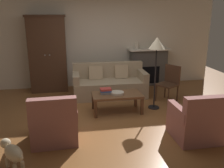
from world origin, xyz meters
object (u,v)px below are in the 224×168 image
Objects in this scene: couch at (109,84)px; mantel_vase_cream at (137,45)px; side_chair_wooden at (170,81)px; fireplace at (148,66)px; fruit_bowl at (117,93)px; book_stack at (106,91)px; floor_lamp at (157,47)px; dog at (12,152)px; armoire at (48,54)px; armchair_near_left at (54,124)px; mantel_vase_bronze at (155,46)px; coffee_table at (117,96)px; armchair_near_right at (196,122)px.

mantel_vase_cream reaches higher than couch.
fireplace is at bearing 92.91° from side_chair_wooden.
fruit_bowl is at bearing -160.12° from side_chair_wooden.
book_stack is 0.15× the size of floor_lamp.
floor_lamp is (-0.47, -1.92, 0.86)m from fireplace.
fruit_bowl reaches higher than dog.
side_chair_wooden is (3.03, -1.40, -0.54)m from armoire.
armchair_near_left is 1.80× the size of dog.
mantel_vase_bronze reaches higher than fruit_bowl.
armchair_near_left reaches higher than fruit_bowl.
fireplace is at bearing 76.24° from floor_lamp.
dog is (-3.32, -2.29, -0.27)m from side_chair_wooden.
mantel_vase_bronze reaches higher than fireplace.
side_chair_wooden is 1.84× the size of dog.
side_chair_wooden is (1.69, 0.44, 0.03)m from book_stack.
side_chair_wooden is 1.15m from floor_lamp.
couch is 3.96× the size of dog.
floor_lamp is (0.90, 0.06, 1.06)m from coffee_table.
mantel_vase_bronze is (1.53, 0.83, 0.89)m from couch.
armchair_near_left is 3.20m from side_chair_wooden.
fireplace is 2.58× the size of dog.
dog is (-1.90, -2.92, -0.07)m from couch.
fruit_bowl is 1.76× the size of mantel_vase_bronze.
coffee_table is 5.40× the size of mantel_vase_cream.
side_chair_wooden is (0.46, -1.46, -0.71)m from mantel_vase_cream.
armoire reaches higher than floor_lamp.
armoire is 10.33× the size of mantel_vase_cream.
armchair_near_right is at bearing -52.20° from fruit_bowl.
mantel_vase_bronze is at bearing 51.67° from coffee_table.
dog is at bearing -130.69° from fireplace.
dog is at bearing -131.43° from book_stack.
fireplace is 2.99m from armoire.
fireplace is 7.47× the size of mantel_vase_bronze.
floor_lamp reaches higher than armchair_near_right.
armoire reaches higher than armchair_near_left.
fruit_bowl is 1.33m from floor_lamp.
couch reaches higher than book_stack.
armchair_near_right is at bearing -52.62° from coffee_table.
armoire is at bearing 155.13° from side_chair_wooden.
armchair_near_left is (-2.30, -3.07, -0.91)m from mantel_vase_cream.
fireplace is 2.41m from coffee_table.
armoire is 2.39× the size of armchair_near_right.
couch is 1.77m from floor_lamp.
book_stack is 1.22× the size of mantel_vase_cream.
armchair_near_left is (0.27, -3.01, -0.74)m from armoire.
couch is 1.57m from side_chair_wooden.
fruit_bowl is (-0.02, -1.15, 0.13)m from couch.
armchair_near_left is (-2.68, -3.09, -0.25)m from fireplace.
armchair_near_right is at bearing 6.06° from dog.
coffee_table is 0.67× the size of floor_lamp.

